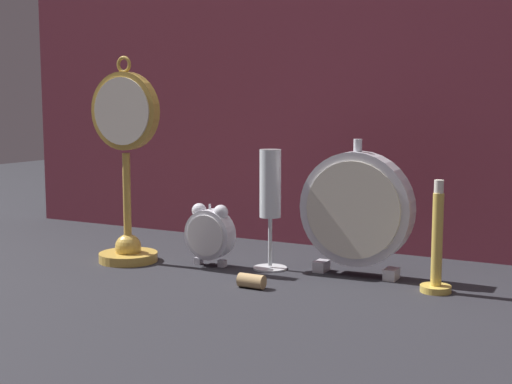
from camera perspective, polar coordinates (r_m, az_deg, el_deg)
The scene contains 8 objects.
ground_plane at distance 1.16m, azimuth -1.85°, elevation -7.08°, with size 4.00×4.00×0.00m, color #232328.
fabric_backdrop_drape at distance 1.42m, azimuth 4.70°, elevation 9.95°, with size 1.42×0.01×0.71m, color brown.
pocket_watch_on_stand at distance 1.29m, azimuth -10.35°, elevation 1.58°, with size 0.14×0.11×0.37m.
alarm_clock_twin_bell at distance 1.25m, azimuth -3.72°, elevation -3.19°, with size 0.09×0.03×0.11m.
mantel_clock_silver at distance 1.18m, azimuth 8.03°, elevation -1.40°, with size 0.19×0.04×0.23m.
champagne_flute at distance 1.21m, azimuth 1.15°, elevation -0.21°, with size 0.06×0.06×0.21m.
brass_candlestick at distance 1.11m, azimuth 14.26°, elevation -4.79°, with size 0.05×0.05×0.17m.
wine_cork at distance 1.11m, azimuth -0.36°, elevation -7.13°, with size 0.02×0.02×0.04m, color tan.
Camera 1 is at (0.55, -0.98, 0.29)m, focal length 50.00 mm.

